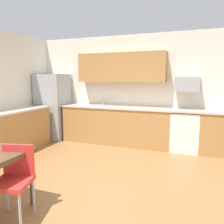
{
  "coord_description": "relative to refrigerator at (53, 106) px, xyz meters",
  "views": [
    {
      "loc": [
        1.48,
        -2.94,
        1.62
      ],
      "look_at": [
        0.0,
        1.0,
        1.0
      ],
      "focal_mm": 36.15,
      "sensor_mm": 36.0,
      "label": 1
    }
  ],
  "objects": [
    {
      "name": "ground_plane",
      "position": [
        2.18,
        -2.22,
        -0.87
      ],
      "size": [
        12.0,
        12.0,
        0.0
      ],
      "primitive_type": "plane",
      "color": "olive"
    },
    {
      "name": "wall_back",
      "position": [
        2.18,
        0.43,
        0.48
      ],
      "size": [
        5.8,
        0.1,
        2.7
      ],
      "primitive_type": "cube",
      "color": "silver",
      "rests_on": "ground"
    },
    {
      "name": "cabinet_run_back",
      "position": [
        1.79,
        0.08,
        -0.42
      ],
      "size": [
        2.72,
        0.6,
        0.9
      ],
      "primitive_type": "cube",
      "color": "#AD7A42",
      "rests_on": "ground"
    },
    {
      "name": "cabinet_run_back_right",
      "position": [
        4.17,
        0.08,
        -0.42
      ],
      "size": [
        0.83,
        0.6,
        0.9
      ],
      "primitive_type": "cube",
      "color": "#AD7A42",
      "rests_on": "ground"
    },
    {
      "name": "cabinet_run_left",
      "position": [
        -0.12,
        -1.42,
        -0.42
      ],
      "size": [
        0.6,
        2.0,
        0.9
      ],
      "primitive_type": "cube",
      "color": "#AD7A42",
      "rests_on": "ground"
    },
    {
      "name": "countertop_back",
      "position": [
        2.18,
        0.08,
        0.05
      ],
      "size": [
        4.8,
        0.64,
        0.04
      ],
      "primitive_type": "cube",
      "color": "beige",
      "rests_on": "cabinet_run_back"
    },
    {
      "name": "countertop_left",
      "position": [
        -0.12,
        -1.42,
        0.05
      ],
      "size": [
        0.64,
        2.0,
        0.04
      ],
      "primitive_type": "cube",
      "color": "beige",
      "rests_on": "cabinet_run_left"
    },
    {
      "name": "upper_cabinets_back",
      "position": [
        1.88,
        0.21,
        1.03
      ],
      "size": [
        2.2,
        0.34,
        0.7
      ],
      "primitive_type": "cube",
      "color": "#AD7A42"
    },
    {
      "name": "refrigerator",
      "position": [
        0.0,
        0.0,
        0.0
      ],
      "size": [
        0.76,
        0.7,
        1.74
      ],
      "primitive_type": "cube",
      "color": "#9EA0A5",
      "rests_on": "ground"
    },
    {
      "name": "oven_range",
      "position": [
        3.45,
        0.08,
        -0.42
      ],
      "size": [
        0.6,
        0.6,
        0.91
      ],
      "color": "white",
      "rests_on": "ground"
    },
    {
      "name": "microwave",
      "position": [
        3.45,
        0.18,
        0.63
      ],
      "size": [
        0.54,
        0.36,
        0.32
      ],
      "primitive_type": "cube",
      "color": "#9EA0A5"
    },
    {
      "name": "sink_basin",
      "position": [
        1.39,
        0.08,
        0.01
      ],
      "size": [
        0.48,
        0.4,
        0.14
      ],
      "primitive_type": "cube",
      "color": "#A5A8AD",
      "rests_on": "countertop_back"
    },
    {
      "name": "sink_faucet",
      "position": [
        1.39,
        0.26,
        0.17
      ],
      "size": [
        0.02,
        0.02,
        0.24
      ],
      "primitive_type": "cylinder",
      "color": "#B2B5BA",
      "rests_on": "countertop_back"
    },
    {
      "name": "chair_near_table",
      "position": [
        1.73,
        -3.23,
        -0.37
      ],
      "size": [
        0.49,
        0.49,
        0.85
      ],
      "color": "red",
      "rests_on": "ground"
    }
  ]
}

